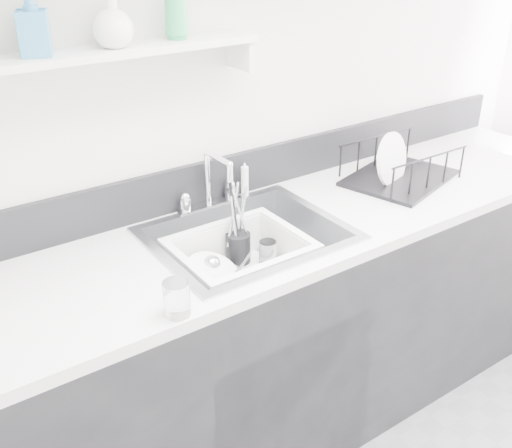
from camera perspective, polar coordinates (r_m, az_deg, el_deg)
room_shell at (r=1.20m, az=22.01°, el=16.48°), size 3.50×3.00×2.60m
counter_run at (r=2.26m, az=-0.74°, el=-11.29°), size 3.20×0.62×0.92m
backsplash at (r=2.20m, az=-5.19°, el=3.91°), size 3.20×0.02×0.16m
sink at (r=2.05m, az=-0.80°, el=-3.20°), size 0.64×0.52×0.20m
faucet at (r=2.16m, az=-4.46°, el=2.97°), size 0.26×0.18×0.23m
side_sprayer at (r=2.24m, az=-1.08°, el=4.26°), size 0.03×0.03×0.14m
wall_shelf at (r=1.84m, az=-14.57°, el=15.29°), size 1.00×0.16×0.12m
wash_tub at (r=2.00m, az=-1.50°, el=-3.80°), size 0.53×0.48×0.17m
plate_stack at (r=2.01m, az=-4.00°, el=-5.14°), size 0.23×0.22×0.09m
utensil_cup at (r=2.12m, az=-1.73°, el=-2.07°), size 0.09×0.09×0.29m
ladle at (r=2.03m, az=-2.55°, el=-4.49°), size 0.24×0.24×0.07m
tumbler_in_tub at (r=2.11m, az=1.13°, el=-2.75°), size 0.07×0.07×0.09m
tumbler_counter at (r=1.61m, az=-7.57°, el=-7.05°), size 0.09×0.09×0.10m
dish_rack at (r=2.46m, az=13.64°, el=5.77°), size 0.51×0.43×0.15m
bowl_small at (r=2.07m, az=2.23°, el=-4.38°), size 0.13×0.13×0.03m
soap_bottle_b at (r=1.77m, az=-20.52°, el=17.57°), size 0.10×0.10×0.18m
soap_bottle_c at (r=1.83m, az=-13.51°, el=18.31°), size 0.14×0.14×0.15m
soap_bottle_d at (r=1.93m, az=-7.67°, el=19.90°), size 0.10×0.10×0.19m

